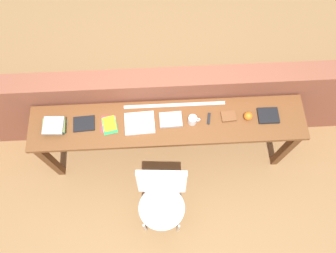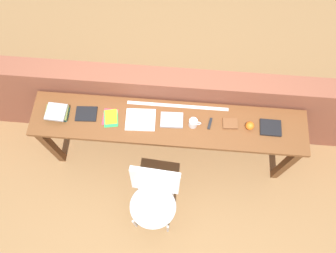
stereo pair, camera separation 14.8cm
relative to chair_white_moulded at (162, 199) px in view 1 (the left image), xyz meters
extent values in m
plane|color=olive|center=(0.09, 0.32, -0.53)|extent=(40.00, 40.00, 0.00)
cube|color=brown|center=(0.09, 0.96, 0.02)|extent=(6.00, 0.20, 1.10)
cube|color=brown|center=(0.09, 0.62, 0.33)|extent=(2.50, 0.44, 0.04)
cube|color=#5B341A|center=(-1.10, 0.46, -0.11)|extent=(0.07, 0.07, 0.84)
cube|color=#5B341A|center=(1.28, 0.46, -0.11)|extent=(0.07, 0.07, 0.84)
cube|color=#5B341A|center=(-1.10, 0.78, -0.11)|extent=(0.07, 0.07, 0.84)
cube|color=#5B341A|center=(1.28, 0.78, -0.11)|extent=(0.07, 0.07, 0.84)
ellipsoid|color=silver|center=(0.00, -0.07, -0.08)|extent=(0.47, 0.45, 0.08)
cube|color=silver|center=(0.01, 0.12, 0.16)|extent=(0.45, 0.13, 0.40)
cylinder|color=#B2B2B7|center=(-0.18, -0.21, -0.32)|extent=(0.02, 0.02, 0.41)
cylinder|color=#B2B2B7|center=(0.15, -0.24, -0.32)|extent=(0.02, 0.02, 0.41)
cylinder|color=#B2B2B7|center=(-0.16, 0.10, -0.32)|extent=(0.02, 0.02, 0.41)
cylinder|color=#B2B2B7|center=(0.17, 0.08, -0.32)|extent=(0.02, 0.02, 0.41)
cube|color=#19757A|center=(-0.92, 0.62, 0.37)|extent=(0.20, 0.14, 0.03)
cube|color=olive|center=(-0.92, 0.61, 0.40)|extent=(0.21, 0.15, 0.02)
cube|color=#9E9EA3|center=(-0.92, 0.61, 0.42)|extent=(0.18, 0.18, 0.02)
cube|color=black|center=(-0.66, 0.64, 0.36)|extent=(0.20, 0.16, 0.01)
cube|color=#E5334C|center=(-0.44, 0.62, 0.35)|extent=(0.13, 0.16, 0.00)
cube|color=green|center=(-0.43, 0.61, 0.36)|extent=(0.15, 0.19, 0.00)
cube|color=yellow|center=(-0.44, 0.62, 0.36)|extent=(0.13, 0.16, 0.00)
cube|color=white|center=(-0.17, 0.62, 0.36)|extent=(0.27, 0.22, 0.02)
cube|color=#9E9EA3|center=(0.11, 0.63, 0.37)|extent=(0.21, 0.15, 0.02)
cylinder|color=white|center=(0.31, 0.61, 0.40)|extent=(0.08, 0.08, 0.09)
torus|color=white|center=(0.35, 0.61, 0.40)|extent=(0.06, 0.01, 0.06)
cube|color=black|center=(0.46, 0.63, 0.36)|extent=(0.05, 0.11, 0.02)
cube|color=brown|center=(0.64, 0.64, 0.37)|extent=(0.14, 0.11, 0.02)
sphere|color=orange|center=(0.81, 0.62, 0.39)|extent=(0.08, 0.08, 0.08)
cube|color=black|center=(1.00, 0.63, 0.37)|extent=(0.19, 0.16, 0.02)
cube|color=silver|center=(0.16, 0.79, 0.35)|extent=(0.93, 0.03, 0.00)
camera|label=1|loc=(0.03, -0.57, 3.05)|focal=35.00mm
camera|label=2|loc=(0.18, -0.57, 3.05)|focal=35.00mm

